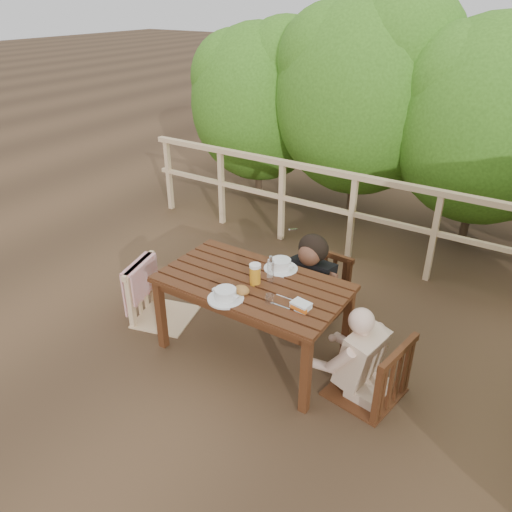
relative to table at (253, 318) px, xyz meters
The scene contains 16 objects.
ground 0.34m from the table, ahead, with size 60.00×60.00×0.00m, color brown.
table is the anchor object (origin of this frame).
chair_left 0.97m from the table, behind, with size 0.52×0.52×1.04m, color tan.
chair_far 0.92m from the table, 79.66° to the left, with size 0.48×0.48×0.97m, color #3D1F0F.
chair_right 1.01m from the table, ahead, with size 0.51×0.51×1.02m, color #3D1F0F.
woman 0.97m from the table, 79.88° to the left, with size 0.51×0.63×1.27m, color black, non-canonical shape.
diner_right 1.05m from the table, ahead, with size 0.48×0.59×1.18m, color tan, non-canonical shape.
railing 2.01m from the table, 90.00° to the left, with size 5.60×0.10×1.01m, color tan.
hedge_row 3.58m from the table, 82.87° to the left, with size 6.60×1.60×3.80m, color #366719, non-canonical shape.
soup_near 0.50m from the table, 95.73° to the right, with size 0.28×0.28×0.09m, color white.
soup_far 0.50m from the table, 74.08° to the left, with size 0.28×0.28×0.09m, color white.
bread_roll 0.43m from the table, 81.60° to the right, with size 0.13×0.10×0.07m, color #A3693B.
beer_glass 0.43m from the table, 18.46° to the right, with size 0.09×0.09×0.18m, color orange.
bottle 0.48m from the table, 29.79° to the left, with size 0.06×0.06×0.24m, color silver.
tumbler 0.51m from the table, 34.46° to the right, with size 0.07×0.07×0.08m, color silver.
butter_tub 0.64m from the table, 14.02° to the right, with size 0.14×0.10×0.06m, color white.
Camera 1 is at (1.83, -2.77, 2.71)m, focal length 34.45 mm.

